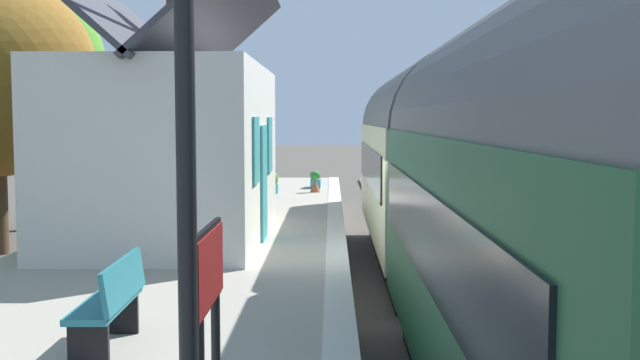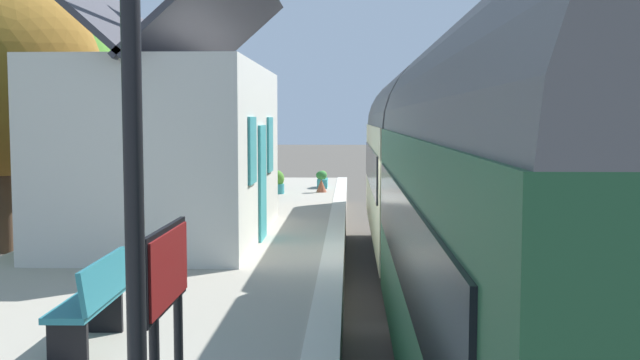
# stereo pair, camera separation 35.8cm
# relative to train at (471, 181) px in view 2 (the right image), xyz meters

# --- Properties ---
(ground_plane) EXTENTS (160.00, 160.00, 0.00)m
(ground_plane) POSITION_rel_train_xyz_m (1.17, 0.90, -2.22)
(ground_plane) COLOR #4C473F
(platform) EXTENTS (32.00, 5.56, 0.93)m
(platform) POSITION_rel_train_xyz_m (1.17, 4.68, -1.75)
(platform) COLOR #A39B8C
(platform) RESTS_ON ground
(platform_edge_coping) EXTENTS (32.00, 0.36, 0.02)m
(platform_edge_coping) POSITION_rel_train_xyz_m (1.17, 2.08, -1.28)
(platform_edge_coping) COLOR beige
(platform_edge_coping) RESTS_ON platform
(rail_near) EXTENTS (52.00, 0.08, 0.14)m
(rail_near) POSITION_rel_train_xyz_m (1.17, -0.72, -2.15)
(rail_near) COLOR gray
(rail_near) RESTS_ON ground
(rail_far) EXTENTS (52.00, 0.08, 0.14)m
(rail_far) POSITION_rel_train_xyz_m (1.17, 0.72, -2.15)
(rail_far) COLOR gray
(rail_far) RESTS_ON ground
(train) EXTENTS (18.71, 2.73, 4.32)m
(train) POSITION_rel_train_xyz_m (0.00, 0.00, 0.00)
(train) COLOR black
(train) RESTS_ON ground
(station_building) EXTENTS (6.56, 3.63, 5.82)m
(station_building) POSITION_rel_train_xyz_m (2.66, 5.12, 0.45)
(station_building) COLOR silver
(station_building) RESTS_ON platform
(bench_platform_end) EXTENTS (1.41, 0.45, 0.88)m
(bench_platform_end) POSITION_rel_train_xyz_m (9.25, 4.30, -0.81)
(bench_platform_end) COLOR #26727F
(bench_platform_end) RESTS_ON platform
(bench_by_lamp) EXTENTS (1.41, 0.47, 0.88)m
(bench_by_lamp) POSITION_rel_train_xyz_m (-4.26, 4.27, -0.81)
(bench_by_lamp) COLOR #26727F
(bench_by_lamp) RESTS_ON platform
(bench_mid_platform) EXTENTS (1.41, 0.47, 0.88)m
(bench_mid_platform) POSITION_rel_train_xyz_m (12.19, 4.35, -0.81)
(bench_mid_platform) COLOR #26727F
(bench_mid_platform) RESTS_ON platform
(planter_bench_left) EXTENTS (0.33, 0.33, 0.65)m
(planter_bench_left) POSITION_rel_train_xyz_m (11.48, 2.66, -0.97)
(planter_bench_left) COLOR #9E5138
(planter_bench_left) RESTS_ON platform
(planter_edge_far) EXTENTS (0.91, 0.32, 0.55)m
(planter_edge_far) POSITION_rel_train_xyz_m (13.01, 2.68, -1.03)
(planter_edge_far) COLOR teal
(planter_edge_far) RESTS_ON platform
(planter_bench_right) EXTENTS (0.45, 0.45, 0.70)m
(planter_bench_right) POSITION_rel_train_xyz_m (10.96, 3.97, -0.94)
(planter_bench_right) COLOR teal
(planter_bench_right) RESTS_ON platform
(lamp_post_platform) EXTENTS (0.32, 0.50, 4.01)m
(lamp_post_platform) POSITION_rel_train_xyz_m (-7.59, 2.90, 1.48)
(lamp_post_platform) COLOR black
(lamp_post_platform) RESTS_ON platform
(station_sign_board) EXTENTS (0.96, 0.06, 1.57)m
(station_sign_board) POSITION_rel_train_xyz_m (-6.88, 2.92, -0.10)
(station_sign_board) COLOR black
(station_sign_board) RESTS_ON platform
(tree_mid_background) EXTENTS (4.79, 4.61, 6.46)m
(tree_mid_background) POSITION_rel_train_xyz_m (6.01, 9.91, 1.91)
(tree_mid_background) COLOR #4C3828
(tree_mid_background) RESTS_ON ground
(tree_distant) EXTENTS (4.62, 4.36, 7.11)m
(tree_distant) POSITION_rel_train_xyz_m (9.89, 10.71, 2.18)
(tree_distant) COLOR #4C3828
(tree_distant) RESTS_ON ground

